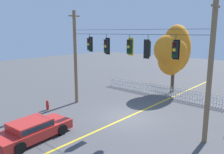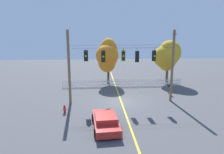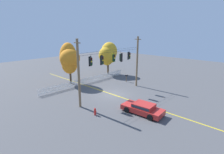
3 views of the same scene
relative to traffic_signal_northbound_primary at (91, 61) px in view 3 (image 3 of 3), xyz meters
name	(u,v)px [view 3 (image 3 of 3)]	position (x,y,z in m)	size (l,w,h in m)	color
ground	(113,94)	(3.77, -0.01, -5.14)	(80.00, 80.00, 0.00)	#4C4C4F
lane_centerline_stripe	(113,94)	(3.77, -0.01, -5.14)	(0.16, 36.00, 0.01)	gold
signal_support_span	(113,66)	(3.77, -0.01, -1.15)	(11.41, 1.10, 7.82)	brown
traffic_signal_northbound_primary	(91,61)	(0.00, 0.00, 0.00)	(0.43, 0.38, 1.38)	black
traffic_signal_eastbound_side	(102,60)	(1.82, 0.00, -0.08)	(0.43, 0.38, 1.49)	black
traffic_signal_westbound_side	(114,58)	(3.96, 0.00, -0.02)	(0.43, 0.38, 1.42)	black
traffic_signal_southbound_primary	(121,57)	(5.40, -0.02, -0.10)	(0.43, 0.38, 1.51)	black
traffic_signal_northbound_secondary	(129,56)	(7.28, 0.00, -0.05)	(0.43, 0.38, 1.43)	black
white_picket_fence	(88,80)	(4.72, 6.72, -4.59)	(17.01, 0.06, 1.09)	white
autumn_maple_near_fence	(69,59)	(2.73, 8.75, -0.98)	(3.34, 3.57, 6.81)	#473828
autumn_maple_mid	(108,54)	(11.83, 8.87, -1.02)	(4.25, 3.57, 6.48)	brown
parked_car	(143,108)	(1.78, -6.27, -4.53)	(2.30, 4.61, 1.15)	red
fire_hydrant	(95,112)	(-1.98, -2.84, -4.75)	(0.38, 0.22, 0.79)	red
roadside_mailbox	(126,76)	(10.03, 2.62, -4.07)	(0.25, 0.44, 1.31)	brown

